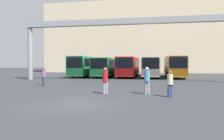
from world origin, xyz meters
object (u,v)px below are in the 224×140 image
object	(u,v)px
pedestrian_far_center	(44,76)
pedestrian_near_left	(105,80)
bus_slot_3	(151,66)
bus_slot_0	(85,65)
bus_slot_2	(129,66)
bus_slot_4	(174,66)
pedestrian_near_center	(170,83)
bus_slot_1	(107,66)
pedestrian_near_right	(147,80)

from	to	relation	value
pedestrian_far_center	pedestrian_near_left	distance (m)	8.39
pedestrian_near_left	bus_slot_3	bearing A→B (deg)	58.05
bus_slot_0	bus_slot_2	size ratio (longest dim) A/B	0.84
bus_slot_3	bus_slot_4	world-z (taller)	bus_slot_4
pedestrian_far_center	bus_slot_3	bearing A→B (deg)	103.99
pedestrian_near_center	pedestrian_near_left	size ratio (longest dim) A/B	0.91
bus_slot_1	pedestrian_near_center	bearing A→B (deg)	-68.04
bus_slot_0	bus_slot_1	world-z (taller)	bus_slot_0
bus_slot_4	pedestrian_near_left	xyz separation A→B (m)	(-6.40, -19.92, -0.87)
bus_slot_3	pedestrian_near_left	size ratio (longest dim) A/B	6.67
bus_slot_2	pedestrian_near_center	size ratio (longest dim) A/B	7.42
pedestrian_far_center	pedestrian_near_center	xyz separation A→B (m)	(11.32, -5.28, -0.06)
bus_slot_3	pedestrian_near_left	world-z (taller)	bus_slot_3
bus_slot_4	bus_slot_2	bearing A→B (deg)	175.45
pedestrian_near_left	bus_slot_2	bearing A→B (deg)	67.85
bus_slot_1	pedestrian_near_center	xyz separation A→B (m)	(8.42, -20.88, -0.85)
bus_slot_3	pedestrian_near_center	xyz separation A→B (m)	(1.40, -21.12, -0.88)
bus_slot_3	pedestrian_near_right	xyz separation A→B (m)	(-0.05, -20.12, -0.76)
pedestrian_far_center	pedestrian_near_right	xyz separation A→B (m)	(9.87, -4.27, 0.05)
bus_slot_2	pedestrian_far_center	size ratio (longest dim) A/B	6.91
bus_slot_0	bus_slot_4	world-z (taller)	bus_slot_0
bus_slot_1	pedestrian_near_center	world-z (taller)	bus_slot_1
pedestrian_near_right	pedestrian_near_center	bearing A→B (deg)	135.78
bus_slot_0	bus_slot_3	size ratio (longest dim) A/B	0.85
bus_slot_1	pedestrian_near_left	size ratio (longest dim) A/B	6.40
pedestrian_far_center	pedestrian_near_right	world-z (taller)	pedestrian_near_right
pedestrian_far_center	pedestrian_near_left	xyz separation A→B (m)	(7.04, -4.56, 0.02)
bus_slot_3	pedestrian_near_center	bearing A→B (deg)	-86.22
pedestrian_far_center	bus_slot_2	bearing A→B (deg)	114.09
bus_slot_1	pedestrian_near_center	distance (m)	22.53
bus_slot_2	pedestrian_far_center	bearing A→B (deg)	-111.94
bus_slot_2	bus_slot_4	size ratio (longest dim) A/B	1.10
bus_slot_3	pedestrian_far_center	bearing A→B (deg)	-122.05
bus_slot_2	pedestrian_near_right	distance (m)	20.49
bus_slot_0	pedestrian_near_center	distance (m)	23.49
bus_slot_2	bus_slot_3	xyz separation A→B (m)	(3.51, -0.06, -0.03)
bus_slot_3	pedestrian_near_left	xyz separation A→B (m)	(-2.89, -20.41, -0.79)
bus_slot_0	bus_slot_2	distance (m)	7.09
bus_slot_1	bus_slot_2	xyz separation A→B (m)	(3.51, 0.31, 0.06)
bus_slot_2	bus_slot_4	distance (m)	7.05
pedestrian_far_center	pedestrian_near_right	size ratio (longest dim) A/B	0.95
bus_slot_4	pedestrian_near_center	distance (m)	20.76
bus_slot_2	bus_slot_4	xyz separation A→B (m)	(7.02, -0.56, 0.05)
bus_slot_0	pedestrian_far_center	distance (m)	14.98
bus_slot_2	pedestrian_near_center	distance (m)	21.77
pedestrian_far_center	pedestrian_near_center	bearing A→B (deg)	21.04
bus_slot_2	pedestrian_near_left	world-z (taller)	bus_slot_2
pedestrian_near_center	pedestrian_near_right	bearing A→B (deg)	-68.44
bus_slot_0	pedestrian_near_center	size ratio (longest dim) A/B	6.24
pedestrian_near_center	pedestrian_near_left	xyz separation A→B (m)	(-4.28, 0.71, 0.09)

